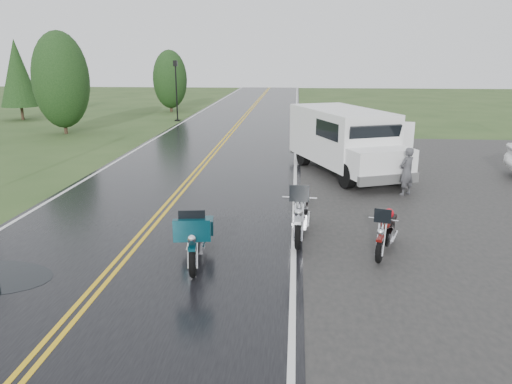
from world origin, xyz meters
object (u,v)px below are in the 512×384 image
at_px(motorcycle_red, 380,240).
at_px(motorcycle_teal, 192,248).
at_px(van_white, 348,153).
at_px(motorcycle_silver, 298,221).
at_px(person_at_van, 407,172).
at_px(lamp_post_far_left, 176,91).

relative_size(motorcycle_red, motorcycle_teal, 0.85).
bearing_deg(motorcycle_red, van_white, 109.73).
relative_size(motorcycle_teal, motorcycle_silver, 0.93).
bearing_deg(motorcycle_silver, van_white, 77.39).
relative_size(motorcycle_red, person_at_van, 1.28).
relative_size(motorcycle_silver, van_white, 0.40).
bearing_deg(motorcycle_silver, motorcycle_teal, -138.48).
distance_m(van_white, lamp_post_far_left, 19.98).
bearing_deg(motorcycle_silver, person_at_van, 59.16).
bearing_deg(van_white, motorcycle_red, -111.14).
relative_size(motorcycle_teal, lamp_post_far_left, 0.57).
distance_m(motorcycle_red, motorcycle_teal, 4.00).
distance_m(motorcycle_silver, lamp_post_far_left, 24.56).
bearing_deg(van_white, lamp_post_far_left, 97.83).
height_order(motorcycle_teal, van_white, van_white).
bearing_deg(lamp_post_far_left, van_white, -60.19).
bearing_deg(van_white, person_at_van, -42.54).
distance_m(motorcycle_red, person_at_van, 5.97).
height_order(motorcycle_silver, van_white, van_white).
xyz_separation_m(motorcycle_red, motorcycle_teal, (-3.87, -1.03, 0.10)).
height_order(motorcycle_red, motorcycle_teal, motorcycle_teal).
xyz_separation_m(motorcycle_silver, lamp_post_far_left, (-8.27, 23.09, 1.31)).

